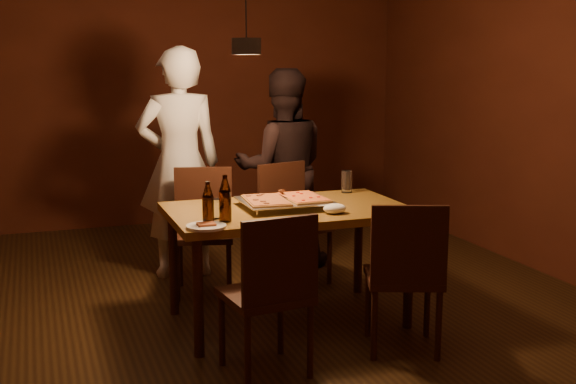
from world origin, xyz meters
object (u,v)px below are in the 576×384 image
object	(u,v)px
chair_far_left	(203,218)
chair_far_right	(290,211)
dining_table	(288,219)
beer_bottle_a	(208,203)
pizza_tray	(285,204)
chair_near_left	(272,281)
beer_bottle_b	(225,198)
pendant_lamp	(246,45)
diner_white	(179,163)
diner_dark	(282,168)
chair_near_right	(406,264)
plate_slice	(206,226)

from	to	relation	value
chair_far_left	chair_far_right	xyz separation A→B (m)	(0.67, 0.02, 0.00)
dining_table	beer_bottle_a	xyz separation A→B (m)	(-0.58, -0.29, 0.20)
pizza_tray	chair_near_left	bearing A→B (deg)	-114.51
beer_bottle_b	chair_far_left	bearing A→B (deg)	84.15
dining_table	pendant_lamp	world-z (taller)	pendant_lamp
diner_white	diner_dark	size ratio (longest dim) A/B	1.11
chair_near_right	dining_table	bearing A→B (deg)	141.94
chair_near_right	pizza_tray	xyz separation A→B (m)	(-0.46, 0.74, 0.24)
chair_far_right	pizza_tray	xyz separation A→B (m)	(-0.32, -0.81, 0.24)
chair_far_right	pendant_lamp	bearing A→B (deg)	37.54
plate_slice	diner_white	xyz separation A→B (m)	(0.17, 1.61, 0.13)
dining_table	plate_slice	size ratio (longest dim) A/B	6.69
beer_bottle_a	chair_far_left	bearing A→B (deg)	78.70
chair_far_left	pizza_tray	bearing A→B (deg)	128.34
chair_far_right	chair_near_left	bearing A→B (deg)	51.44
beer_bottle_b	pendant_lamp	world-z (taller)	pendant_lamp
pendant_lamp	chair_far_right	bearing A→B (deg)	53.28
diner_dark	pizza_tray	bearing A→B (deg)	83.86
chair_far_right	plate_slice	size ratio (longest dim) A/B	2.31
chair_far_left	plate_slice	xyz separation A→B (m)	(-0.25, -1.18, 0.22)
beer_bottle_b	diner_white	xyz separation A→B (m)	(0.03, 1.49, -0.00)
chair_far_left	beer_bottle_b	world-z (taller)	beer_bottle_b
chair_far_left	plate_slice	bearing A→B (deg)	92.74
beer_bottle_b	diner_dark	world-z (taller)	diner_dark
chair_near_left	chair_near_right	size ratio (longest dim) A/B	0.90
chair_near_right	diner_white	world-z (taller)	diner_white
chair_far_left	chair_far_right	world-z (taller)	same
plate_slice	diner_dark	xyz separation A→B (m)	(1.01, 1.63, 0.04)
chair_near_left	pendant_lamp	size ratio (longest dim) A/B	0.44
dining_table	chair_near_left	xyz separation A→B (m)	(-0.37, -0.77, -0.14)
pizza_tray	beer_bottle_b	xyz separation A→B (m)	(-0.46, -0.26, 0.11)
diner_white	pizza_tray	bearing A→B (deg)	112.16
pizza_tray	beer_bottle_a	size ratio (longest dim) A/B	2.22
chair_far_left	chair_near_left	size ratio (longest dim) A/B	1.06
beer_bottle_a	plate_slice	distance (m)	0.14
pizza_tray	diner_dark	xyz separation A→B (m)	(0.41, 1.24, 0.03)
diner_white	beer_bottle_a	bearing A→B (deg)	87.70
beer_bottle_a	diner_white	world-z (taller)	diner_white
chair_far_right	chair_far_left	bearing A→B (deg)	-14.36
chair_near_right	diner_dark	distance (m)	2.00
chair_far_right	diner_white	world-z (taller)	diner_white
chair_far_right	chair_near_left	distance (m)	1.74
diner_white	chair_near_left	bearing A→B (deg)	95.10
plate_slice	diner_dark	distance (m)	1.92
chair_far_left	chair_near_right	size ratio (longest dim) A/B	0.95
chair_near_right	plate_slice	distance (m)	1.14
chair_far_left	pizza_tray	xyz separation A→B (m)	(0.35, -0.80, 0.24)
chair_far_right	diner_dark	distance (m)	0.51
diner_white	pendant_lamp	distance (m)	1.45
dining_table	plate_slice	distance (m)	0.72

